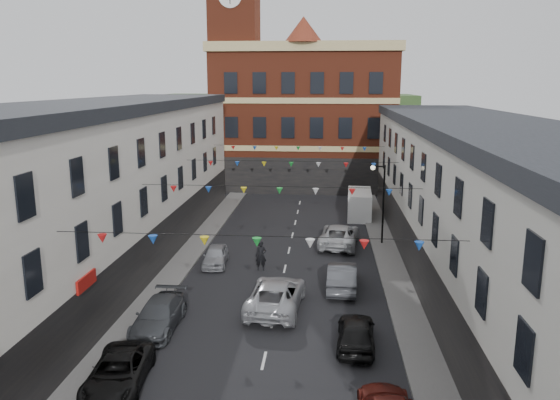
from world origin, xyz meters
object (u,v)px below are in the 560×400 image
(white_van, at_px, (359,204))
(pedestrian, at_px, (261,256))
(street_lamp, at_px, (380,193))
(car_left_c, at_px, (118,372))
(car_left_e, at_px, (216,256))
(car_right_f, at_px, (339,235))
(car_right_d, at_px, (356,332))
(moving_car, at_px, (276,295))
(car_right_e, at_px, (342,276))
(car_left_d, at_px, (159,315))

(white_van, height_order, pedestrian, white_van)
(street_lamp, bearing_deg, car_left_c, -120.38)
(car_left_c, bearing_deg, car_left_e, 81.33)
(car_left_c, distance_m, car_right_f, 22.03)
(car_right_d, xyz_separation_m, white_van, (1.56, 24.92, 0.46))
(car_left_e, xyz_separation_m, moving_car, (4.64, -6.83, 0.18))
(car_right_e, bearing_deg, car_left_d, 36.13)
(car_right_f, bearing_deg, car_right_d, 98.13)
(car_left_c, distance_m, car_right_d, 10.42)
(street_lamp, relative_size, car_right_f, 1.04)
(car_left_e, xyz_separation_m, car_right_d, (8.67, -10.76, 0.08))
(car_left_c, xyz_separation_m, car_right_f, (9.10, 20.06, 0.16))
(car_right_e, height_order, pedestrian, pedestrian)
(car_left_e, distance_m, car_right_f, 9.68)
(car_right_f, bearing_deg, car_left_e, 38.37)
(street_lamp, relative_size, car_right_e, 1.26)
(car_right_f, relative_size, moving_car, 0.99)
(moving_car, bearing_deg, car_right_f, -102.57)
(car_left_c, relative_size, moving_car, 0.79)
(white_van, bearing_deg, car_right_e, -93.83)
(car_left_d, relative_size, car_right_e, 1.01)
(moving_car, bearing_deg, car_right_e, -133.76)
(car_left_e, relative_size, car_right_f, 0.65)
(car_left_c, distance_m, white_van, 31.17)
(white_van, bearing_deg, car_right_f, -99.85)
(car_left_c, relative_size, car_left_e, 1.24)
(car_left_d, relative_size, car_right_f, 0.83)
(car_left_c, distance_m, car_left_e, 14.98)
(car_right_d, height_order, car_right_e, car_right_e)
(car_right_f, bearing_deg, white_van, -95.91)
(car_right_f, bearing_deg, car_left_c, 72.14)
(street_lamp, height_order, car_right_d, street_lamp)
(car_right_e, bearing_deg, car_right_f, -87.48)
(car_left_d, xyz_separation_m, pedestrian, (3.99, 8.87, 0.27))
(car_right_e, xyz_separation_m, car_right_f, (0.00, 8.69, 0.02))
(car_left_d, distance_m, white_van, 26.26)
(car_right_d, bearing_deg, car_left_d, -3.63)
(car_right_d, height_order, moving_car, moving_car)
(moving_car, bearing_deg, white_van, -100.74)
(street_lamp, distance_m, pedestrian, 10.68)
(white_van, distance_m, pedestrian, 16.53)
(car_left_c, height_order, moving_car, moving_car)
(street_lamp, xyz_separation_m, car_left_e, (-11.18, -5.60, -3.27))
(car_right_e, relative_size, car_right_f, 0.82)
(street_lamp, height_order, car_left_e, street_lamp)
(car_right_d, relative_size, moving_car, 0.72)
(street_lamp, height_order, car_right_f, street_lamp)
(car_left_d, relative_size, moving_car, 0.82)
(car_left_c, bearing_deg, car_right_f, 60.27)
(car_right_f, bearing_deg, moving_car, 79.81)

